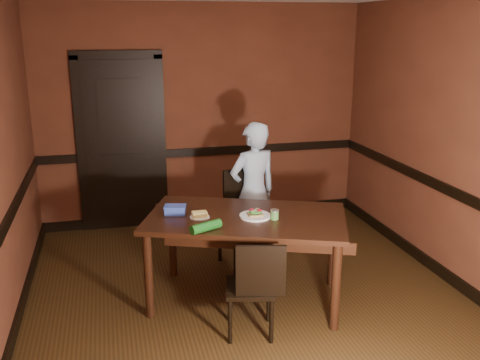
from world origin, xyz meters
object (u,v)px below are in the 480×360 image
food_tub (175,210)px  sandwich_plate (255,215)px  chair_near (250,286)px  sauce_jar (275,214)px  cheese_saucer (200,215)px  dining_table (246,258)px  chair_far (245,220)px  person (253,192)px

food_tub → sandwich_plate: bearing=-5.3°
chair_near → food_tub: food_tub is taller
sandwich_plate → food_tub: bearing=160.1°
sauce_jar → cheese_saucer: 0.65m
sandwich_plate → chair_near: bearing=-109.8°
sauce_jar → food_tub: size_ratio=0.40×
dining_table → chair_near: bearing=-79.7°
dining_table → sauce_jar: (0.22, -0.14, 0.45)m
chair_far → chair_near: bearing=-113.4°
dining_table → cheese_saucer: size_ratio=10.01×
dining_table → chair_far: (0.18, 0.72, 0.09)m
chair_near → person: person is taller
chair_near → cheese_saucer: (-0.30, 0.59, 0.42)m
cheese_saucer → sandwich_plate: bearing=-11.7°
sauce_jar → person: bearing=85.0°
sandwich_plate → cheese_saucer: size_ratio=1.60×
chair_far → sauce_jar: (0.04, -0.86, 0.36)m
person → chair_far: bearing=34.9°
cheese_saucer → dining_table: bearing=-8.0°
dining_table → cheese_saucer: bearing=-166.4°
sandwich_plate → food_tub: 0.71m
chair_near → sauce_jar: sauce_jar is taller
food_tub → dining_table: bearing=-3.9°
cheese_saucer → food_tub: food_tub is taller
sauce_jar → cheese_saucer: bearing=162.5°
chair_near → food_tub: bearing=-43.3°
chair_far → cheese_saucer: size_ratio=5.77×
dining_table → sandwich_plate: sandwich_plate is taller
sandwich_plate → chair_far: bearing=81.9°
chair_far → food_tub: size_ratio=4.62×
sauce_jar → chair_near: bearing=-129.2°
chair_near → cheese_saucer: size_ratio=4.78×
person → cheese_saucer: person is taller
chair_far → person: (0.12, 0.15, 0.25)m
chair_near → chair_far: bearing=-89.9°
chair_far → sandwich_plate: chair_far is taller
sandwich_plate → food_tub: food_tub is taller
sandwich_plate → food_tub: (-0.67, 0.24, 0.02)m
dining_table → cheese_saucer: 0.59m
dining_table → person: bearing=92.2°
chair_far → person: person is taller
chair_far → chair_near: chair_far is taller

